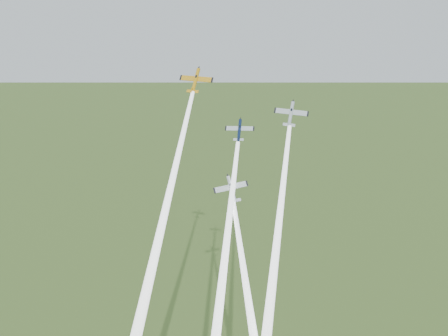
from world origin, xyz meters
The scene contains 7 objects.
plane_yellow centered at (-8.89, 4.56, 111.04)m, with size 8.62×8.55×1.35m, color orange, non-canonical shape.
smoke_trail_yellow centered at (-11.95, -18.53, 81.73)m, with size 2.73×2.73×68.48m, color white, non-canonical shape.
plane_navy centered at (3.03, -1.96, 100.39)m, with size 7.05×6.99×1.10m, color #0E1B3E, non-canonical shape.
smoke_trail_navy centered at (2.64, -25.97, 70.15)m, with size 2.73×2.73×70.83m, color white, non-canonical shape.
plane_silver_right centered at (15.02, -0.86, 104.44)m, with size 8.11×8.05×1.27m, color silver, non-canonical shape.
smoke_trail_silver_right centered at (13.48, -25.14, 73.81)m, with size 2.73×2.73×71.83m, color white, non-canonical shape.
plane_silver_low centered at (2.53, -10.73, 88.45)m, with size 8.08×8.02×1.27m, color silver, non-canonical shape.
Camera 1 is at (20.93, -131.13, 128.31)m, focal length 45.00 mm.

